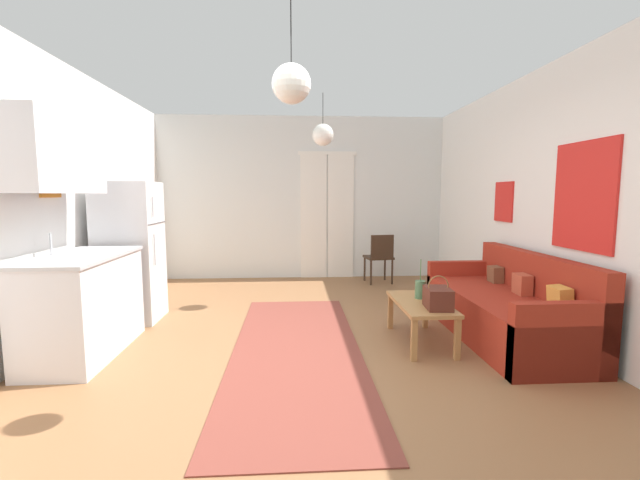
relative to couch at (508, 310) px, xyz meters
The scene contains 13 objects.
ground_plane 2.13m from the couch, 164.51° to the right, with size 5.49×8.15×0.10m, color #8E603D.
wall_back 3.99m from the couch, 121.72° to the left, with size 5.09×0.13×2.78m.
wall_right 1.32m from the couch, 50.26° to the right, with size 0.12×7.75×2.78m.
area_rug 2.19m from the couch, behind, with size 1.18×3.47×0.01m, color brown.
couch is the anchor object (origin of this frame).
coffee_table 0.94m from the couch, behind, with size 0.47×0.97×0.41m.
bamboo_vase 0.93m from the couch, behind, with size 0.10×0.10×0.40m.
handbag 0.94m from the couch, 159.21° to the right, with size 0.25×0.32×0.31m.
refrigerator 4.19m from the couch, 167.93° to the left, with size 0.66×0.60×1.60m.
kitchen_counter 4.17m from the couch, behind, with size 0.63×1.29×2.15m.
accent_chair 2.76m from the couch, 106.43° to the left, with size 0.47×0.45×0.81m.
pendant_lamp_near 3.11m from the couch, 153.14° to the right, with size 0.26×0.26×0.72m.
pendant_lamp_far 3.09m from the couch, 138.21° to the left, with size 0.29×0.29×0.68m.
Camera 1 is at (-0.15, -3.41, 1.46)m, focal length 23.20 mm.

